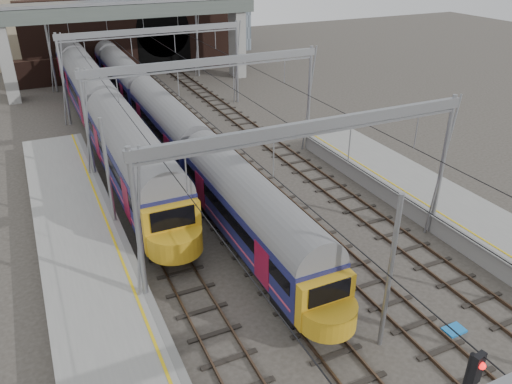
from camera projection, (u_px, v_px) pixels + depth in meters
ground at (412, 378)px, 19.06m from camera, size 160.00×160.00×0.00m
tracks at (250, 207)px, 31.15m from camera, size 14.40×80.00×0.22m
overhead_line at (209, 79)px, 33.40m from camera, size 16.80×80.00×8.00m
retaining_wall at (132, 38)px, 59.50m from camera, size 28.00×2.75×9.00m
overbridge at (128, 20)px, 52.85m from camera, size 28.00×3.00×9.25m
train_main at (144, 99)px, 43.80m from camera, size 2.59×59.87×4.52m
train_second at (90, 91)px, 45.28m from camera, size 3.00×51.99×5.09m
equip_cover_b at (454, 330)px, 21.31m from camera, size 0.93×0.66×0.11m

